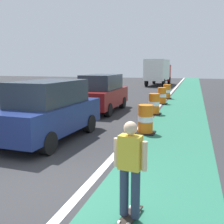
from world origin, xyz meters
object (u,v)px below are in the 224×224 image
delivery_truck_down_block (158,71)px  skateboarder_on_lane (130,168)px  parked_suv_second (102,93)px  traffic_barrel_front (146,120)px  traffic_barrel_mid (154,104)px  traffic_barrel_back (162,96)px  traffic_barrel_far (167,92)px  parked_suv_nearest (50,110)px

delivery_truck_down_block → skateboarder_on_lane: bearing=-83.4°
parked_suv_second → traffic_barrel_front: size_ratio=4.22×
traffic_barrel_mid → traffic_barrel_back: 4.01m
parked_suv_second → traffic_barrel_front: parked_suv_second is taller
traffic_barrel_front → traffic_barrel_far: (-0.34, 11.25, 0.00)m
delivery_truck_down_block → traffic_barrel_front: bearing=-83.6°
skateboarder_on_lane → traffic_barrel_mid: size_ratio=1.55×
parked_suv_nearest → traffic_barrel_mid: parked_suv_nearest is taller
traffic_barrel_back → traffic_barrel_front: bearing=-87.5°
traffic_barrel_back → delivery_truck_down_block: bearing=98.3°
skateboarder_on_lane → traffic_barrel_front: (-0.78, 5.92, -0.38)m
skateboarder_on_lane → traffic_barrel_mid: 10.18m
traffic_barrel_mid → traffic_barrel_far: 7.05m
parked_suv_nearest → traffic_barrel_back: size_ratio=4.30×
skateboarder_on_lane → delivery_truck_down_block: (-3.60, 30.99, 0.94)m
parked_suv_second → traffic_barrel_front: 5.32m
traffic_barrel_front → delivery_truck_down_block: delivery_truck_down_block is taller
traffic_barrel_mid → parked_suv_second: bearing=179.5°
parked_suv_second → delivery_truck_down_block: (0.38, 20.85, 0.81)m
skateboarder_on_lane → parked_suv_second: size_ratio=0.37×
traffic_barrel_mid → delivery_truck_down_block: 21.07m
parked_suv_nearest → traffic_barrel_back: 10.39m
traffic_barrel_mid → traffic_barrel_back: (-0.06, 4.01, 0.00)m
traffic_barrel_front → traffic_barrel_mid: bearing=93.9°
traffic_barrel_front → traffic_barrel_back: (-0.35, 8.21, 0.00)m
traffic_barrel_front → traffic_barrel_mid: 4.21m
skateboarder_on_lane → traffic_barrel_mid: bearing=96.0°
parked_suv_second → traffic_barrel_back: size_ratio=4.22×
traffic_barrel_front → traffic_barrel_mid: size_ratio=1.00×
parked_suv_second → traffic_barrel_back: 4.92m
parked_suv_second → traffic_barrel_back: bearing=54.5°
parked_suv_nearest → traffic_barrel_front: (3.01, 1.82, -0.50)m
parked_suv_nearest → traffic_barrel_mid: 6.63m
skateboarder_on_lane → traffic_barrel_back: (-1.13, 14.12, -0.38)m
delivery_truck_down_block → traffic_barrel_far: bearing=-79.8°
traffic_barrel_far → delivery_truck_down_block: delivery_truck_down_block is taller
traffic_barrel_front → traffic_barrel_far: 11.25m
traffic_barrel_far → delivery_truck_down_block: 14.10m
traffic_barrel_front → traffic_barrel_back: same height
traffic_barrel_front → delivery_truck_down_block: size_ratio=0.14×
traffic_barrel_front → traffic_barrel_back: size_ratio=1.00×
parked_suv_nearest → traffic_barrel_far: (2.67, 13.07, -0.50)m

